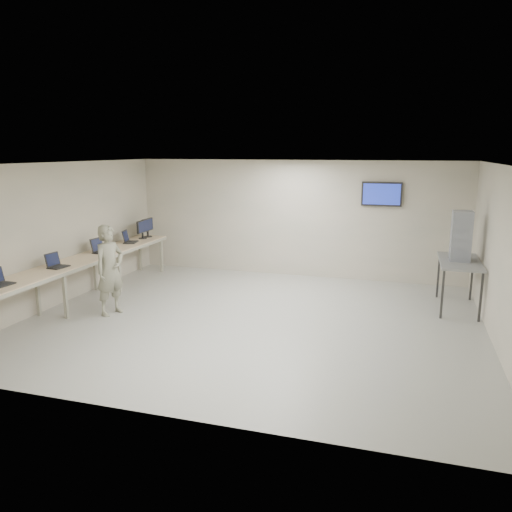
% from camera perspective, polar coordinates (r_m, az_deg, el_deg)
% --- Properties ---
extents(room, '(8.01, 7.01, 2.81)m').
position_cam_1_polar(room, '(8.82, -0.06, 1.46)').
color(room, '#A5A69C').
rests_on(room, ground).
extents(workbench, '(0.76, 6.00, 0.90)m').
position_cam_1_polar(workbench, '(10.51, -19.41, -0.77)').
color(workbench, beige).
rests_on(workbench, ground).
extents(laptop_1, '(0.32, 0.37, 0.27)m').
position_cam_1_polar(laptop_1, '(9.93, -21.90, -0.81)').
color(laptop_1, black).
rests_on(laptop_1, workbench).
extents(laptop_2, '(0.34, 0.41, 0.31)m').
position_cam_1_polar(laptop_2, '(11.07, -17.36, 0.80)').
color(laptop_2, black).
rests_on(laptop_2, workbench).
extents(laptop_3, '(0.39, 0.43, 0.29)m').
position_cam_1_polar(laptop_3, '(12.07, -14.36, 1.85)').
color(laptop_3, black).
rests_on(laptop_3, workbench).
extents(monitor_near, '(0.20, 0.45, 0.45)m').
position_cam_1_polar(monitor_near, '(12.51, -12.87, 3.18)').
color(monitor_near, black).
rests_on(monitor_near, workbench).
extents(monitor_far, '(0.21, 0.47, 0.46)m').
position_cam_1_polar(monitor_far, '(12.73, -12.30, 3.39)').
color(monitor_far, black).
rests_on(monitor_far, workbench).
extents(soldier, '(0.57, 0.71, 1.69)m').
position_cam_1_polar(soldier, '(9.64, -16.36, -1.55)').
color(soldier, gray).
rests_on(soldier, ground).
extents(side_table, '(0.75, 1.60, 0.96)m').
position_cam_1_polar(side_table, '(10.31, 22.26, -0.86)').
color(side_table, gray).
rests_on(side_table, ground).
extents(storage_bins, '(0.36, 0.40, 0.95)m').
position_cam_1_polar(storage_bins, '(10.21, 22.39, 2.14)').
color(storage_bins, '#9BA1B1').
rests_on(storage_bins, side_table).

